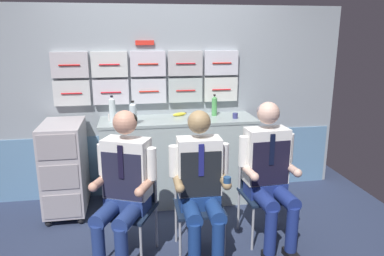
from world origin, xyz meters
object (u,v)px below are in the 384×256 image
at_px(folding_chair_by_counter, 261,182).
at_px(coffee_cup_spare, 112,117).
at_px(folding_chair_left, 132,196).
at_px(water_bottle_short, 112,110).
at_px(snack_banana, 179,114).
at_px(folding_chair_right, 197,193).
at_px(service_trolley, 65,166).
at_px(crew_member_left, 123,183).
at_px(crew_member_by_counter, 269,168).
at_px(crew_member_right, 201,181).

xyz_separation_m(folding_chair_by_counter, coffee_cup_spare, (-1.37, 0.86, 0.48)).
relative_size(folding_chair_left, water_bottle_short, 2.95).
bearing_deg(folding_chair_by_counter, snack_banana, 123.63).
xyz_separation_m(folding_chair_left, snack_banana, (0.55, 1.05, 0.46)).
bearing_deg(water_bottle_short, folding_chair_right, -51.10).
xyz_separation_m(folding_chair_by_counter, snack_banana, (-0.63, 0.95, 0.46)).
distance_m(service_trolley, folding_chair_right, 1.49).
bearing_deg(water_bottle_short, folding_chair_left, -78.81).
bearing_deg(crew_member_left, folding_chair_by_counter, 11.21).
height_order(folding_chair_left, crew_member_by_counter, crew_member_by_counter).
distance_m(crew_member_by_counter, coffee_cup_spare, 1.74).
bearing_deg(service_trolley, crew_member_left, -57.35).
xyz_separation_m(folding_chair_right, crew_member_by_counter, (0.64, -0.02, 0.20)).
relative_size(service_trolley, folding_chair_by_counter, 1.18).
relative_size(folding_chair_by_counter, coffee_cup_spare, 11.74).
distance_m(service_trolley, folding_chair_by_counter, 1.99).
bearing_deg(water_bottle_short, coffee_cup_spare, 100.04).
xyz_separation_m(crew_member_left, coffee_cup_spare, (-0.12, 1.10, 0.29)).
xyz_separation_m(crew_member_by_counter, water_bottle_short, (-1.36, 0.93, 0.38)).
bearing_deg(crew_member_by_counter, water_bottle_short, 145.81).
height_order(folding_chair_right, crew_member_right, crew_member_right).
height_order(service_trolley, folding_chair_by_counter, service_trolley).
bearing_deg(service_trolley, folding_chair_by_counter, -20.89).
height_order(crew_member_right, folding_chair_by_counter, crew_member_right).
distance_m(crew_member_left, folding_chair_by_counter, 1.28).
relative_size(water_bottle_short, coffee_cup_spare, 3.98).
distance_m(folding_chair_right, water_bottle_short, 1.30).
height_order(folding_chair_left, coffee_cup_spare, coffee_cup_spare).
xyz_separation_m(crew_member_right, crew_member_by_counter, (0.64, 0.14, 0.02)).
height_order(folding_chair_left, water_bottle_short, water_bottle_short).
bearing_deg(water_bottle_short, snack_banana, 14.05).
bearing_deg(crew_member_right, folding_chair_right, 89.17).
height_order(crew_member_by_counter, snack_banana, crew_member_by_counter).
height_order(service_trolley, water_bottle_short, water_bottle_short).
xyz_separation_m(folding_chair_right, folding_chair_by_counter, (0.63, 0.13, 0.00)).
height_order(crew_member_left, coffee_cup_spare, crew_member_left).
height_order(folding_chair_left, snack_banana, snack_banana).
height_order(service_trolley, crew_member_left, crew_member_left).
bearing_deg(crew_member_right, service_trolley, 140.84).
bearing_deg(crew_member_by_counter, snack_banana, 120.08).
xyz_separation_m(service_trolley, crew_member_left, (0.61, -0.96, 0.18)).
bearing_deg(crew_member_left, folding_chair_left, 66.08).
bearing_deg(crew_member_right, snack_banana, 90.17).
distance_m(crew_member_left, crew_member_by_counter, 1.26).
bearing_deg(crew_member_by_counter, folding_chair_by_counter, 93.32).
relative_size(service_trolley, crew_member_right, 0.78).
height_order(folding_chair_left, folding_chair_by_counter, same).
xyz_separation_m(folding_chair_right, snack_banana, (-0.01, 1.08, 0.46)).
height_order(folding_chair_right, snack_banana, snack_banana).
bearing_deg(crew_member_right, crew_member_by_counter, 12.02).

